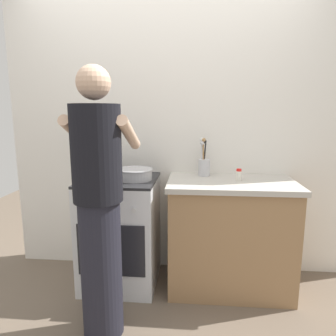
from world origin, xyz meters
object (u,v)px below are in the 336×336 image
Objects in this scene: mixing_bowl at (135,174)px; spice_bottle at (239,175)px; utensil_crock at (204,165)px; pot at (100,172)px; person at (99,207)px; stove_range at (121,231)px.

spice_bottle is at bearing 4.07° from mixing_bowl.
mixing_bowl is 0.86× the size of utensil_crock.
mixing_bowl is at bearing 2.83° from pot.
stove_range is at bearing 92.37° from person.
stove_range is 3.21× the size of pot.
person is (0.03, -0.61, 0.41)m from stove_range.
utensil_crock reaches higher than spice_bottle.
utensil_crock is (0.55, 0.21, 0.04)m from mixing_bowl.
pot is 0.86m from utensil_crock.
stove_range is 0.54m from pot.
mixing_bowl is (0.14, -0.03, 0.50)m from stove_range.
pot is 1.10m from spice_bottle.
person is (-0.93, -0.64, -0.08)m from spice_bottle.
person reaches higher than mixing_bowl.
utensil_crock reaches higher than pot.
person is (-0.66, -0.79, -0.13)m from utensil_crock.
spice_bottle is (0.82, 0.06, -0.01)m from mixing_bowl.
spice_bottle is 1.13m from person.
pot is at bearing -164.86° from utensil_crock.
pot is at bearing -177.17° from mixing_bowl.
stove_range is at bearing -178.13° from spice_bottle.
person is at bearing -145.48° from spice_bottle.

